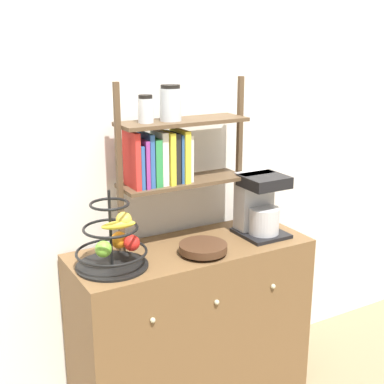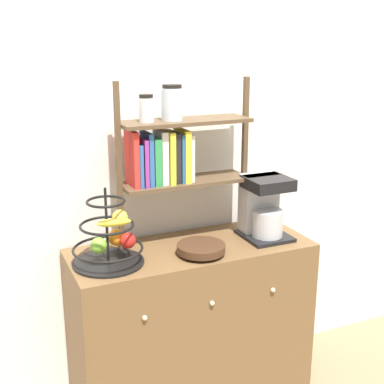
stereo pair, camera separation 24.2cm
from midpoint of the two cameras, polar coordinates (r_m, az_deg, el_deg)
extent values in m
cube|color=silver|center=(2.69, -5.56, 5.00)|extent=(7.00, 0.05, 2.60)
cube|color=brown|center=(2.77, -2.65, -14.08)|extent=(1.17, 0.46, 0.85)
sphere|color=#B2AD8C|center=(2.35, -7.24, -13.49)|extent=(0.02, 0.02, 0.02)
sphere|color=#B2AD8C|center=(2.47, -0.19, -11.74)|extent=(0.02, 0.02, 0.02)
sphere|color=#B2AD8C|center=(2.63, 6.03, -10.04)|extent=(0.02, 0.02, 0.02)
cube|color=black|center=(2.74, 4.84, -4.44)|extent=(0.22, 0.24, 0.02)
cube|color=#B7B7BC|center=(2.74, 4.13, -0.93)|extent=(0.19, 0.10, 0.30)
cylinder|color=#B7B7BC|center=(2.69, 5.14, -3.09)|extent=(0.15, 0.15, 0.13)
cube|color=black|center=(2.64, 5.14, 1.11)|extent=(0.21, 0.20, 0.06)
cylinder|color=black|center=(2.41, -11.40, -7.79)|extent=(0.32, 0.32, 0.01)
cylinder|color=black|center=(2.35, -11.64, -3.86)|extent=(0.01, 0.01, 0.34)
torus|color=black|center=(2.39, -11.49, -6.33)|extent=(0.32, 0.32, 0.01)
torus|color=black|center=(2.35, -11.64, -3.86)|extent=(0.24, 0.24, 0.01)
torus|color=black|center=(2.31, -11.79, -1.32)|extent=(0.17, 0.17, 0.01)
sphere|color=red|center=(2.37, -9.38, -5.43)|extent=(0.07, 0.07, 0.07)
sphere|color=#6BAD33|center=(2.33, -12.40, -6.02)|extent=(0.07, 0.07, 0.07)
sphere|color=orange|center=(2.41, -10.65, -5.11)|extent=(0.08, 0.08, 0.08)
ellipsoid|color=yellow|center=(2.31, -10.84, -3.53)|extent=(0.15, 0.06, 0.04)
sphere|color=gold|center=(2.33, -10.25, -2.99)|extent=(0.07, 0.07, 0.07)
cylinder|color=#422819|center=(2.50, -1.60, -6.53)|extent=(0.12, 0.12, 0.02)
cylinder|color=#422819|center=(2.49, -1.61, -6.00)|extent=(0.23, 0.23, 0.04)
cube|color=brown|center=(2.43, -10.60, 2.20)|extent=(0.02, 0.02, 0.79)
cube|color=brown|center=(2.71, 2.51, 3.90)|extent=(0.02, 0.02, 0.79)
cube|color=brown|center=(2.58, -3.66, 1.07)|extent=(0.63, 0.20, 0.02)
cube|color=brown|center=(2.52, -3.78, 7.48)|extent=(0.63, 0.20, 0.02)
cube|color=red|center=(2.44, -9.28, 3.39)|extent=(0.03, 0.15, 0.26)
cube|color=#2D599E|center=(2.46, -8.72, 2.77)|extent=(0.02, 0.15, 0.20)
cube|color=#8C338C|center=(2.47, -8.23, 3.08)|extent=(0.02, 0.16, 0.22)
cube|color=#2D599E|center=(2.47, -7.69, 3.44)|extent=(0.02, 0.14, 0.25)
cube|color=#2D8C47|center=(2.49, -7.00, 3.24)|extent=(0.03, 0.14, 0.22)
cube|color=white|center=(2.50, -6.24, 3.65)|extent=(0.03, 0.13, 0.25)
cube|color=yellow|center=(2.51, -5.56, 3.70)|extent=(0.03, 0.16, 0.25)
cube|color=black|center=(2.52, -4.93, 3.70)|extent=(0.03, 0.14, 0.24)
cube|color=#2D599E|center=(2.53, -4.39, 3.67)|extent=(0.02, 0.14, 0.23)
cube|color=yellow|center=(2.54, -3.89, 3.93)|extent=(0.03, 0.16, 0.25)
cube|color=white|center=(2.56, -3.37, 3.74)|extent=(0.02, 0.13, 0.22)
cylinder|color=silver|center=(2.43, -7.84, 8.57)|extent=(0.07, 0.07, 0.11)
cylinder|color=black|center=(2.43, -7.90, 10.04)|extent=(0.06, 0.06, 0.02)
cylinder|color=silver|center=(2.48, -5.14, 9.25)|extent=(0.10, 0.10, 0.15)
cylinder|color=black|center=(2.47, -5.18, 11.14)|extent=(0.09, 0.09, 0.02)
camera|label=1|loc=(0.12, -92.78, -0.82)|focal=50.00mm
camera|label=2|loc=(0.12, 87.22, 0.82)|focal=50.00mm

